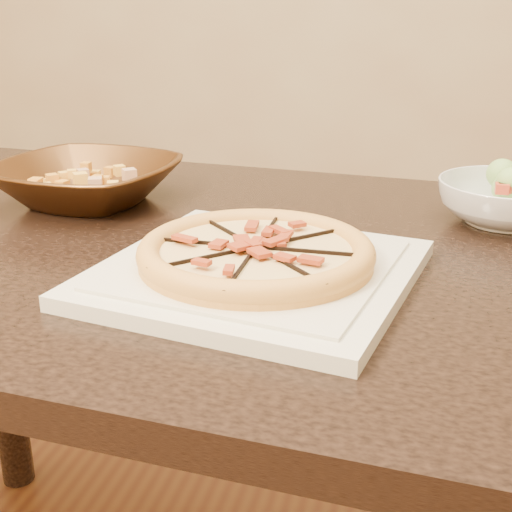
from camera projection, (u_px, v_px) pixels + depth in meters
The scene contains 7 objects.
dining_table at pixel (198, 313), 1.00m from camera, with size 1.36×0.93×0.75m.
plate at pixel (256, 272), 0.81m from camera, with size 0.39×0.39×0.02m.
pizza at pixel (256, 253), 0.81m from camera, with size 0.27×0.27×0.03m.
bronze_bowl at pixel (87, 182), 1.11m from camera, with size 0.27×0.27×0.07m, color #563418.
mixed_dish at pixel (84, 152), 1.09m from camera, with size 0.13×0.13×0.03m.
salad_bowl at pixel (507, 202), 1.01m from camera, with size 0.20×0.20×0.06m, color silver.
salad at pixel (510, 169), 1.00m from camera, with size 0.08×0.11×0.04m.
Camera 1 is at (0.28, -0.92, 1.06)m, focal length 50.00 mm.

